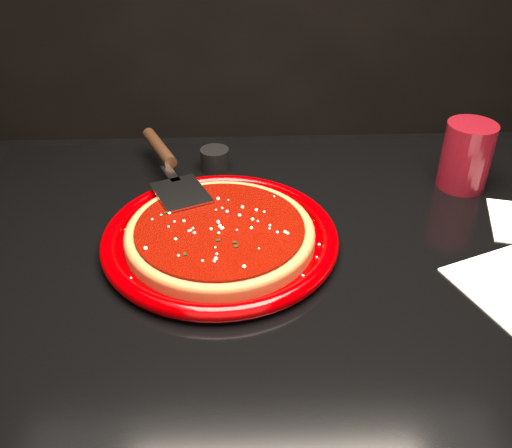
% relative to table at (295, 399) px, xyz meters
% --- Properties ---
extents(table, '(1.20, 0.80, 0.75)m').
position_rel_table_xyz_m(table, '(0.00, 0.00, 0.00)').
color(table, black).
rests_on(table, floor).
extents(plate, '(0.46, 0.46, 0.03)m').
position_rel_table_xyz_m(plate, '(-0.14, 0.02, 0.39)').
color(plate, '#7C0000').
rests_on(plate, table).
extents(pizza_crust, '(0.37, 0.37, 0.02)m').
position_rel_table_xyz_m(pizza_crust, '(-0.14, 0.02, 0.39)').
color(pizza_crust, brown).
rests_on(pizza_crust, plate).
extents(pizza_crust_rim, '(0.37, 0.37, 0.02)m').
position_rel_table_xyz_m(pizza_crust_rim, '(-0.14, 0.02, 0.40)').
color(pizza_crust_rim, brown).
rests_on(pizza_crust_rim, plate).
extents(pizza_sauce, '(0.33, 0.33, 0.01)m').
position_rel_table_xyz_m(pizza_sauce, '(-0.14, 0.02, 0.41)').
color(pizza_sauce, '#6F0800').
rests_on(pizza_sauce, plate).
extents(parmesan_dusting, '(0.27, 0.27, 0.01)m').
position_rel_table_xyz_m(parmesan_dusting, '(-0.14, 0.02, 0.41)').
color(parmesan_dusting, beige).
rests_on(parmesan_dusting, plate).
extents(basil_flecks, '(0.24, 0.24, 0.00)m').
position_rel_table_xyz_m(basil_flecks, '(-0.14, 0.02, 0.41)').
color(basil_flecks, black).
rests_on(basil_flecks, plate).
extents(pizza_server, '(0.23, 0.37, 0.03)m').
position_rel_table_xyz_m(pizza_server, '(-0.23, 0.21, 0.42)').
color(pizza_server, silver).
rests_on(pizza_server, plate).
extents(cup, '(0.12, 0.12, 0.13)m').
position_rel_table_xyz_m(cup, '(0.32, 0.20, 0.44)').
color(cup, maroon).
rests_on(cup, table).
extents(ramekin, '(0.07, 0.07, 0.04)m').
position_rel_table_xyz_m(ramekin, '(-0.15, 0.28, 0.40)').
color(ramekin, black).
rests_on(ramekin, table).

